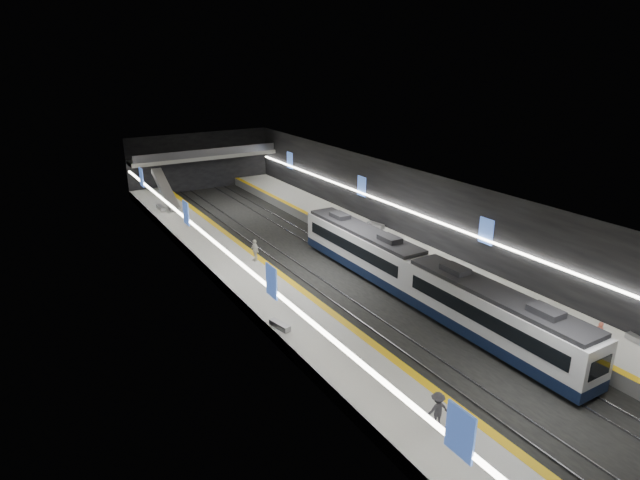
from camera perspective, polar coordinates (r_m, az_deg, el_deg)
ground at (r=47.76m, az=1.48°, el=-3.48°), size 70.00×70.00×0.00m
ceiling at (r=45.21m, az=1.57°, el=5.88°), size 20.00×70.00×0.04m
wall_left at (r=42.13m, az=-10.05°, el=-1.18°), size 0.04×70.00×8.00m
wall_right at (r=52.14m, az=10.86°, el=2.86°), size 0.04×70.00×8.00m
wall_back at (r=77.22m, az=-12.65°, el=8.19°), size 20.00×0.04×8.00m
platform_left at (r=44.33m, az=-6.77°, el=-4.83°), size 5.00×70.00×1.00m
tile_surface_left at (r=44.12m, az=-6.80°, el=-4.22°), size 5.00×70.00×0.02m
tactile_strip_left at (r=44.96m, az=-4.24°, el=-3.65°), size 0.60×70.00×0.02m
platform_right at (r=51.70m, az=8.53°, el=-1.25°), size 5.00×70.00×1.00m
tile_surface_right at (r=51.52m, az=8.56°, el=-0.72°), size 5.00×70.00×0.02m
tactile_strip_right at (r=50.22m, az=6.61°, el=-1.17°), size 0.60×70.00×0.02m
rails at (r=47.74m, az=1.48°, el=-3.42°), size 6.52×70.00×0.12m
train at (r=42.20m, az=10.46°, el=-3.82°), size 2.69×30.05×3.60m
ad_posters at (r=46.98m, az=0.87°, el=1.98°), size 19.94×53.50×2.20m
cove_light_left at (r=42.26m, az=-9.78°, el=-1.38°), size 0.25×68.60×0.12m
cove_light_right at (r=52.07m, az=10.68°, el=2.61°), size 0.25×68.60×0.12m
mezzanine_bridge at (r=75.10m, az=-12.19°, el=8.71°), size 20.00×3.00×1.50m
escalator at (r=66.96m, az=-16.16°, el=5.19°), size 1.20×7.50×3.92m
bench_left_near at (r=36.60m, az=-4.31°, el=-9.07°), size 0.85×1.82×0.43m
bench_left_far at (r=65.43m, az=-16.63°, el=3.30°), size 0.63×1.98×0.48m
bench_right_near at (r=40.36m, az=30.84°, el=-9.19°), size 0.73×1.72×0.41m
bench_right_far at (r=56.69m, az=5.97°, el=1.56°), size 0.96×2.12×0.50m
passenger_right_a at (r=38.43m, az=27.64°, el=-8.91°), size 0.41×0.63×1.71m
passenger_left_a at (r=47.68m, az=-6.96°, el=-1.09°), size 0.57×1.19×1.98m
passenger_left_b at (r=28.40m, az=12.40°, el=-17.25°), size 1.31×0.88×1.89m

